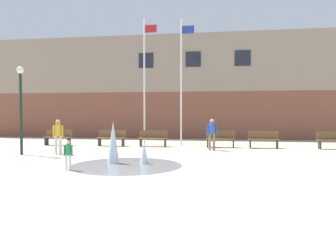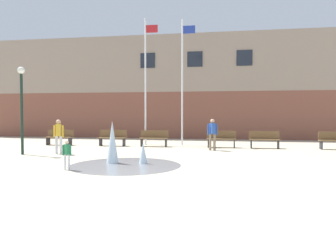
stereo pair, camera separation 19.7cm
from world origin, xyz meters
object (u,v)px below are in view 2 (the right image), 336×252
park_bench_far_left (60,137)px  park_bench_under_right_flagpole (221,139)px  flagpole_right (183,78)px  flagpole_left (146,78)px  teen_by_trashcan (212,132)px  park_bench_under_left_flagpole (113,138)px  park_bench_near_trashcan (264,139)px  lamp_post_left_lane (22,98)px  park_bench_center (154,138)px  park_bench_far_right (335,140)px  child_in_fountain (67,153)px  adult_in_red (59,134)px

park_bench_far_left → park_bench_under_right_flagpole: (9.44, 0.23, 0.00)m
flagpole_right → flagpole_left: bearing=180.0°
teen_by_trashcan → park_bench_under_left_flagpole: bearing=47.4°
park_bench_near_trashcan → lamp_post_left_lane: lamp_post_left_lane is taller
park_bench_center → park_bench_far_left: bearing=-178.9°
lamp_post_left_lane → park_bench_under_left_flagpole: bearing=58.6°
park_bench_far_right → flagpole_left: flagpole_left is taller
park_bench_under_right_flagpole → teen_by_trashcan: size_ratio=1.01×
park_bench_near_trashcan → child_in_fountain: 10.89m
flagpole_left → flagpole_right: (2.21, -0.00, -0.07)m
park_bench_center → park_bench_under_right_flagpole: 3.76m
park_bench_far_right → child_in_fountain: bearing=-143.2°
park_bench_under_left_flagpole → adult_in_red: bearing=-106.1°
adult_in_red → park_bench_under_right_flagpole: bearing=-79.9°
adult_in_red → park_bench_under_left_flagpole: bearing=-35.9°
park_bench_far_left → adult_in_red: (2.08, -4.02, 0.45)m
flagpole_left → lamp_post_left_lane: bearing=-128.7°
park_bench_near_trashcan → park_bench_far_right: same height
adult_in_red → park_bench_center: bearing=-60.9°
teen_by_trashcan → lamp_post_left_lane: size_ratio=0.40×
park_bench_under_left_flagpole → park_bench_far_left: bearing=-179.0°
park_bench_center → park_bench_far_right: bearing=0.5°
park_bench_far_right → adult_in_red: (-13.19, -4.21, 0.45)m
park_bench_far_right → flagpole_right: 8.85m
flagpole_left → flagpole_right: flagpole_left is taller
park_bench_far_left → park_bench_far_right: same height
park_bench_near_trashcan → flagpole_right: flagpole_right is taller
adult_in_red → lamp_post_left_lane: size_ratio=0.40×
park_bench_near_trashcan → flagpole_left: flagpole_left is taller
adult_in_red → flagpole_left: (2.89, 5.15, 3.06)m
child_in_fountain → adult_in_red: bearing=158.4°
park_bench_far_left → teen_by_trashcan: bearing=-8.3°
park_bench_under_left_flagpole → child_in_fountain: size_ratio=1.62×
adult_in_red → teen_by_trashcan: (6.92, 2.71, 0.00)m
lamp_post_left_lane → teen_by_trashcan: bearing=20.2°
park_bench_near_trashcan → adult_in_red: bearing=-156.5°
park_bench_near_trashcan → teen_by_trashcan: 3.14m
park_bench_center → flagpole_left: 3.72m
park_bench_far_left → lamp_post_left_lane: size_ratio=0.40×
child_in_fountain → flagpole_right: bearing=110.3°
flagpole_left → teen_by_trashcan: bearing=-31.3°
park_bench_center → park_bench_under_right_flagpole: (3.76, 0.11, 0.00)m
park_bench_far_right → child_in_fountain: child_in_fountain is taller
park_bench_under_right_flagpole → child_in_fountain: bearing=-121.5°
park_bench_far_left → flagpole_right: size_ratio=0.22×
park_bench_under_left_flagpole → adult_in_red: 4.26m
flagpole_right → park_bench_under_right_flagpole: bearing=-22.0°
park_bench_under_left_flagpole → flagpole_left: 4.05m
park_bench_far_left → child_in_fountain: bearing=-60.6°
park_bench_far_left → park_bench_center: size_ratio=1.00×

